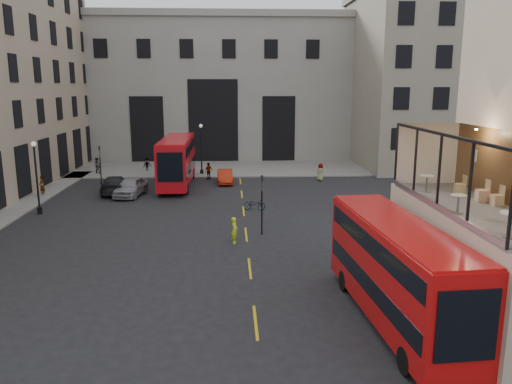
{
  "coord_description": "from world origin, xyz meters",
  "views": [
    {
      "loc": [
        -2.92,
        -18.31,
        9.23
      ],
      "look_at": [
        -1.43,
        10.82,
        3.0
      ],
      "focal_mm": 35.0,
      "sensor_mm": 36.0,
      "label": 1
    }
  ],
  "objects_px": {
    "bus_near": "(397,267)",
    "pedestrian_d": "(320,172)",
    "traffic_light_near": "(262,197)",
    "cafe_chair_c": "(482,195)",
    "street_lamp_b": "(201,152)",
    "traffic_light_far": "(100,161)",
    "cafe_table_near": "(511,221)",
    "cafe_table_far": "(427,181)",
    "pedestrian_a": "(97,166)",
    "car_b": "(225,177)",
    "pedestrian_c": "(209,171)",
    "car_a": "(131,187)",
    "car_c": "(115,185)",
    "bus_far": "(177,159)",
    "bicycle": "(254,204)",
    "cafe_chair_d": "(460,188)",
    "pedestrian_b": "(147,165)",
    "pedestrian_e": "(42,186)",
    "street_lamp_a": "(37,182)",
    "cyclist": "(234,230)",
    "cafe_chair_b": "(497,199)",
    "cafe_table_mid": "(458,201)"
  },
  "relations": [
    {
      "from": "pedestrian_c",
      "to": "cyclist",
      "type": "bearing_deg",
      "value": 53.96
    },
    {
      "from": "bus_near",
      "to": "cafe_table_near",
      "type": "xyz_separation_m",
      "value": [
        2.21,
        -3.62,
        2.84
      ]
    },
    {
      "from": "pedestrian_a",
      "to": "cafe_table_mid",
      "type": "height_order",
      "value": "cafe_table_mid"
    },
    {
      "from": "bus_far",
      "to": "pedestrian_c",
      "type": "relative_size",
      "value": 6.66
    },
    {
      "from": "bicycle",
      "to": "pedestrian_b",
      "type": "distance_m",
      "value": 20.73
    },
    {
      "from": "car_c",
      "to": "cafe_table_near",
      "type": "relative_size",
      "value": 6.45
    },
    {
      "from": "bicycle",
      "to": "cafe_table_mid",
      "type": "xyz_separation_m",
      "value": [
        6.63,
        -19.22,
        4.63
      ]
    },
    {
      "from": "cafe_chair_c",
      "to": "pedestrian_b",
      "type": "bearing_deg",
      "value": 118.9
    },
    {
      "from": "street_lamp_a",
      "to": "cafe_table_mid",
      "type": "distance_m",
      "value": 29.41
    },
    {
      "from": "bus_far",
      "to": "car_c",
      "type": "relative_size",
      "value": 2.16
    },
    {
      "from": "traffic_light_near",
      "to": "street_lamp_b",
      "type": "height_order",
      "value": "street_lamp_b"
    },
    {
      "from": "bicycle",
      "to": "pedestrian_c",
      "type": "height_order",
      "value": "pedestrian_c"
    },
    {
      "from": "pedestrian_c",
      "to": "cafe_table_mid",
      "type": "relative_size",
      "value": 2.42
    },
    {
      "from": "traffic_light_far",
      "to": "cafe_table_far",
      "type": "distance_m",
      "value": 32.59
    },
    {
      "from": "pedestrian_c",
      "to": "pedestrian_d",
      "type": "xyz_separation_m",
      "value": [
        11.09,
        -1.34,
        0.02
      ]
    },
    {
      "from": "car_b",
      "to": "pedestrian_c",
      "type": "distance_m",
      "value": 2.75
    },
    {
      "from": "pedestrian_e",
      "to": "cyclist",
      "type": "bearing_deg",
      "value": 54.08
    },
    {
      "from": "traffic_light_far",
      "to": "cafe_table_mid",
      "type": "relative_size",
      "value": 5.43
    },
    {
      "from": "pedestrian_a",
      "to": "car_b",
      "type": "bearing_deg",
      "value": 0.41
    },
    {
      "from": "pedestrian_b",
      "to": "cafe_chair_c",
      "type": "height_order",
      "value": "cafe_chair_c"
    },
    {
      "from": "cafe_table_mid",
      "to": "car_b",
      "type": "bearing_deg",
      "value": 106.7
    },
    {
      "from": "bus_far",
      "to": "pedestrian_b",
      "type": "height_order",
      "value": "bus_far"
    },
    {
      "from": "bus_near",
      "to": "pedestrian_d",
      "type": "bearing_deg",
      "value": 85.39
    },
    {
      "from": "bus_far",
      "to": "street_lamp_b",
      "type": "bearing_deg",
      "value": 71.64
    },
    {
      "from": "cafe_chair_d",
      "to": "street_lamp_b",
      "type": "bearing_deg",
      "value": 112.7
    },
    {
      "from": "street_lamp_b",
      "to": "pedestrian_c",
      "type": "distance_m",
      "value": 3.26
    },
    {
      "from": "pedestrian_b",
      "to": "cafe_chair_b",
      "type": "bearing_deg",
      "value": -100.76
    },
    {
      "from": "car_a",
      "to": "pedestrian_c",
      "type": "distance_m",
      "value": 9.77
    },
    {
      "from": "street_lamp_a",
      "to": "traffic_light_far",
      "type": "bearing_deg",
      "value": 78.69
    },
    {
      "from": "traffic_light_near",
      "to": "cafe_chair_c",
      "type": "relative_size",
      "value": 4.2
    },
    {
      "from": "cafe_chair_b",
      "to": "bus_far",
      "type": "bearing_deg",
      "value": 119.14
    },
    {
      "from": "cafe_table_far",
      "to": "cafe_table_near",
      "type": "bearing_deg",
      "value": -90.51
    },
    {
      "from": "bicycle",
      "to": "cafe_chair_d",
      "type": "relative_size",
      "value": 2.04
    },
    {
      "from": "street_lamp_a",
      "to": "pedestrian_d",
      "type": "relative_size",
      "value": 3.09
    },
    {
      "from": "cyclist",
      "to": "cafe_chair_c",
      "type": "xyz_separation_m",
      "value": [
        10.06,
        -9.26,
        4.08
      ]
    },
    {
      "from": "bus_far",
      "to": "car_a",
      "type": "relative_size",
      "value": 2.39
    },
    {
      "from": "pedestrian_b",
      "to": "pedestrian_c",
      "type": "height_order",
      "value": "pedestrian_c"
    },
    {
      "from": "pedestrian_b",
      "to": "pedestrian_a",
      "type": "bearing_deg",
      "value": 158.53
    },
    {
      "from": "street_lamp_b",
      "to": "bus_near",
      "type": "relative_size",
      "value": 0.51
    },
    {
      "from": "traffic_light_far",
      "to": "cafe_chair_d",
      "type": "height_order",
      "value": "cafe_chair_d"
    },
    {
      "from": "street_lamp_b",
      "to": "pedestrian_d",
      "type": "xyz_separation_m",
      "value": [
        11.93,
        -4.08,
        -1.53
      ]
    },
    {
      "from": "pedestrian_b",
      "to": "pedestrian_e",
      "type": "relative_size",
      "value": 0.88
    },
    {
      "from": "bus_near",
      "to": "cafe_table_near",
      "type": "distance_m",
      "value": 5.1
    },
    {
      "from": "bus_near",
      "to": "cafe_chair_b",
      "type": "bearing_deg",
      "value": 8.03
    },
    {
      "from": "bus_near",
      "to": "pedestrian_d",
      "type": "xyz_separation_m",
      "value": [
        2.43,
        30.15,
        -1.44
      ]
    },
    {
      "from": "bus_near",
      "to": "pedestrian_a",
      "type": "bearing_deg",
      "value": 120.59
    },
    {
      "from": "car_a",
      "to": "cafe_table_far",
      "type": "distance_m",
      "value": 27.34
    },
    {
      "from": "pedestrian_d",
      "to": "car_b",
      "type": "bearing_deg",
      "value": 48.78
    },
    {
      "from": "cafe_table_near",
      "to": "cafe_table_far",
      "type": "bearing_deg",
      "value": 89.49
    },
    {
      "from": "traffic_light_far",
      "to": "cafe_table_near",
      "type": "bearing_deg",
      "value": -56.96
    }
  ]
}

